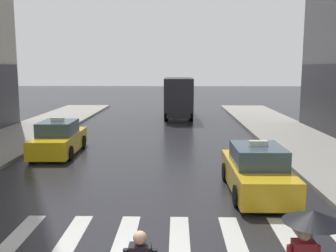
{
  "coord_description": "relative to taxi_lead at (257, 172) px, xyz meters",
  "views": [
    {
      "loc": [
        1.27,
        -5.87,
        4.2
      ],
      "look_at": [
        0.95,
        8.0,
        2.06
      ],
      "focal_mm": 40.76,
      "sensor_mm": 36.0,
      "label": 1
    }
  ],
  "objects": [
    {
      "name": "taxi_lead",
      "position": [
        0.0,
        0.0,
        0.0
      ],
      "size": [
        1.95,
        4.55,
        1.8
      ],
      "color": "gold",
      "rests_on": "ground"
    },
    {
      "name": "pedestrian_with_umbrella",
      "position": [
        -0.56,
        -6.65,
        0.79
      ],
      "size": [
        0.96,
        0.96,
        1.94
      ],
      "color": "black",
      "rests_on": "ground"
    },
    {
      "name": "crosswalk_markings",
      "position": [
        -3.97,
        -3.63,
        -0.72
      ],
      "size": [
        11.3,
        2.8,
        0.01
      ],
      "color": "silver",
      "rests_on": "ground"
    },
    {
      "name": "taxi_second",
      "position": [
        -8.46,
        5.65,
        0.0
      ],
      "size": [
        2.01,
        4.58,
        1.8
      ],
      "color": "yellow",
      "rests_on": "ground"
    },
    {
      "name": "box_truck",
      "position": [
        -2.57,
        18.81,
        1.13
      ],
      "size": [
        2.3,
        7.55,
        3.35
      ],
      "color": "#2D2D2D",
      "rests_on": "ground"
    }
  ]
}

